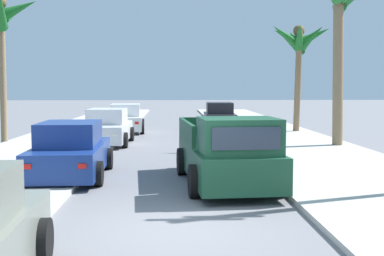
{
  "coord_description": "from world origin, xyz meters",
  "views": [
    {
      "loc": [
        -0.12,
        -8.6,
        2.51
      ],
      "look_at": [
        0.5,
        6.83,
        1.2
      ],
      "focal_mm": 46.34,
      "sensor_mm": 36.0,
      "label": 1
    }
  ],
  "objects_px": {
    "car_left_near": "(107,128)",
    "car_right_mid": "(219,116)",
    "palm_tree_right_mid": "(299,43)",
    "car_left_mid": "(126,119)",
    "palm_tree_left_back": "(339,5)",
    "car_right_near": "(70,152)",
    "pickup_truck": "(227,153)"
  },
  "relations": [
    {
      "from": "pickup_truck",
      "to": "palm_tree_right_mid",
      "type": "height_order",
      "value": "palm_tree_right_mid"
    },
    {
      "from": "car_left_near",
      "to": "car_left_mid",
      "type": "xyz_separation_m",
      "value": [
        0.26,
        5.68,
        0.0
      ]
    },
    {
      "from": "car_left_near",
      "to": "car_right_mid",
      "type": "distance_m",
      "value": 9.66
    },
    {
      "from": "car_left_near",
      "to": "pickup_truck",
      "type": "bearing_deg",
      "value": -65.09
    },
    {
      "from": "car_right_near",
      "to": "car_right_mid",
      "type": "height_order",
      "value": "same"
    },
    {
      "from": "palm_tree_left_back",
      "to": "car_left_mid",
      "type": "bearing_deg",
      "value": 142.57
    },
    {
      "from": "car_left_mid",
      "to": "palm_tree_left_back",
      "type": "bearing_deg",
      "value": -37.43
    },
    {
      "from": "palm_tree_left_back",
      "to": "car_right_mid",
      "type": "bearing_deg",
      "value": 112.92
    },
    {
      "from": "pickup_truck",
      "to": "car_right_mid",
      "type": "xyz_separation_m",
      "value": [
        1.43,
        16.88,
        -0.1
      ]
    },
    {
      "from": "car_left_mid",
      "to": "car_right_near",
      "type": "bearing_deg",
      "value": -91.06
    },
    {
      "from": "pickup_truck",
      "to": "car_right_mid",
      "type": "distance_m",
      "value": 16.94
    },
    {
      "from": "car_right_near",
      "to": "car_right_mid",
      "type": "xyz_separation_m",
      "value": [
        5.61,
        15.67,
        0.0
      ]
    },
    {
      "from": "palm_tree_right_mid",
      "to": "car_right_near",
      "type": "bearing_deg",
      "value": -127.66
    },
    {
      "from": "pickup_truck",
      "to": "palm_tree_right_mid",
      "type": "bearing_deg",
      "value": 68.61
    },
    {
      "from": "car_left_near",
      "to": "palm_tree_right_mid",
      "type": "relative_size",
      "value": 0.75
    },
    {
      "from": "car_left_near",
      "to": "car_right_mid",
      "type": "height_order",
      "value": "same"
    },
    {
      "from": "pickup_truck",
      "to": "car_left_mid",
      "type": "bearing_deg",
      "value": 104.96
    },
    {
      "from": "palm_tree_right_mid",
      "to": "car_left_mid",
      "type": "bearing_deg",
      "value": 172.19
    },
    {
      "from": "car_left_mid",
      "to": "car_right_mid",
      "type": "bearing_deg",
      "value": 22.21
    },
    {
      "from": "car_left_near",
      "to": "palm_tree_right_mid",
      "type": "distance_m",
      "value": 11.19
    },
    {
      "from": "car_left_mid",
      "to": "car_right_mid",
      "type": "relative_size",
      "value": 1.01
    },
    {
      "from": "car_right_mid",
      "to": "palm_tree_right_mid",
      "type": "distance_m",
      "value": 6.56
    },
    {
      "from": "pickup_truck",
      "to": "palm_tree_left_back",
      "type": "distance_m",
      "value": 10.53
    },
    {
      "from": "palm_tree_right_mid",
      "to": "palm_tree_left_back",
      "type": "bearing_deg",
      "value": -89.01
    },
    {
      "from": "car_left_mid",
      "to": "palm_tree_left_back",
      "type": "height_order",
      "value": "palm_tree_left_back"
    },
    {
      "from": "palm_tree_right_mid",
      "to": "palm_tree_left_back",
      "type": "height_order",
      "value": "palm_tree_left_back"
    },
    {
      "from": "car_right_mid",
      "to": "palm_tree_right_mid",
      "type": "height_order",
      "value": "palm_tree_right_mid"
    },
    {
      "from": "palm_tree_left_back",
      "to": "car_left_near",
      "type": "bearing_deg",
      "value": 171.49
    },
    {
      "from": "pickup_truck",
      "to": "palm_tree_right_mid",
      "type": "xyz_separation_m",
      "value": [
        5.26,
        13.43,
        3.96
      ]
    },
    {
      "from": "pickup_truck",
      "to": "car_left_near",
      "type": "xyz_separation_m",
      "value": [
        -4.19,
        9.01,
        -0.1
      ]
    },
    {
      "from": "car_left_mid",
      "to": "palm_tree_left_back",
      "type": "relative_size",
      "value": 0.6
    },
    {
      "from": "pickup_truck",
      "to": "car_left_near",
      "type": "height_order",
      "value": "pickup_truck"
    }
  ]
}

